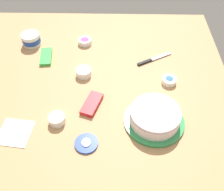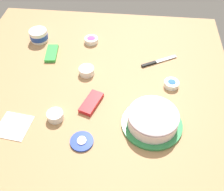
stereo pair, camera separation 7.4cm
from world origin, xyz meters
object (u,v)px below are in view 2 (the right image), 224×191
at_px(spreading_knife, 156,62).
at_px(sprinkle_bowl_blue, 171,84).
at_px(frosting_tub, 39,35).
at_px(sprinkle_bowl_yellow, 87,71).
at_px(sprinkle_bowl_pink, 55,115).
at_px(candy_box_upper, 52,53).
at_px(frosted_cake, 153,119).
at_px(frosting_tub_lid, 81,141).
at_px(paper_napkin, 14,126).
at_px(candy_box_lower, 91,103).
at_px(sprinkle_bowl_rainbow, 91,40).

bearing_deg(spreading_knife, sprinkle_bowl_blue, 23.56).
bearing_deg(frosting_tub, sprinkle_bowl_yellow, 51.78).
bearing_deg(sprinkle_bowl_pink, sprinkle_bowl_blue, 116.10).
bearing_deg(candy_box_upper, frosted_cake, 46.06).
height_order(frosted_cake, frosting_tub_lid, frosted_cake).
height_order(frosting_tub, sprinkle_bowl_pink, frosting_tub).
distance_m(sprinkle_bowl_pink, paper_napkin, 0.20).
relative_size(frosting_tub_lid, paper_napkin, 0.72).
distance_m(frosted_cake, paper_napkin, 0.67).
relative_size(candy_box_lower, paper_napkin, 1.03).
bearing_deg(sprinkle_bowl_yellow, frosting_tub, -128.22).
distance_m(sprinkle_bowl_pink, candy_box_lower, 0.19).
bearing_deg(candy_box_upper, frosting_tub, -146.17).
relative_size(frosted_cake, candy_box_upper, 1.88).
xyz_separation_m(sprinkle_bowl_pink, candy_box_upper, (-0.48, -0.15, -0.01)).
xyz_separation_m(frosting_tub_lid, sprinkle_bowl_yellow, (-0.45, -0.05, 0.02)).
bearing_deg(candy_box_upper, sprinkle_bowl_blue, 68.15).
xyz_separation_m(frosted_cake, sprinkle_bowl_pink, (0.01, -0.47, -0.02)).
height_order(frosting_tub_lid, sprinkle_bowl_pink, sprinkle_bowl_pink).
xyz_separation_m(sprinkle_bowl_pink, sprinkle_bowl_yellow, (-0.33, 0.10, -0.00)).
bearing_deg(sprinkle_bowl_rainbow, candy_box_lower, 8.91).
relative_size(spreading_knife, candy_box_lower, 1.40).
xyz_separation_m(frosting_tub_lid, candy_box_upper, (-0.60, -0.29, 0.00)).
bearing_deg(frosting_tub, candy_box_lower, 39.71).
bearing_deg(frosting_tub_lid, candy_box_upper, -154.05).
bearing_deg(candy_box_upper, sprinkle_bowl_pink, 10.37).
relative_size(frosted_cake, sprinkle_bowl_rainbow, 3.39).
distance_m(spreading_knife, paper_napkin, 0.87).
distance_m(sprinkle_bowl_pink, sprinkle_bowl_blue, 0.64).
bearing_deg(sprinkle_bowl_pink, candy_box_upper, -163.11).
relative_size(spreading_knife, paper_napkin, 1.43).
xyz_separation_m(sprinkle_bowl_blue, paper_napkin, (0.35, -0.77, -0.01)).
xyz_separation_m(candy_box_lower, candy_box_upper, (-0.37, -0.31, -0.00)).
xyz_separation_m(spreading_knife, sprinkle_bowl_pink, (0.47, -0.50, 0.02)).
relative_size(frosting_tub, sprinkle_bowl_blue, 1.43).
distance_m(sprinkle_bowl_blue, candy_box_lower, 0.45).
height_order(candy_box_lower, candy_box_upper, candy_box_lower).
height_order(sprinkle_bowl_blue, sprinkle_bowl_rainbow, sprinkle_bowl_rainbow).
relative_size(frosting_tub, sprinkle_bowl_rainbow, 1.34).
xyz_separation_m(frosting_tub_lid, sprinkle_bowl_pink, (-0.12, -0.15, 0.02)).
relative_size(frosted_cake, paper_napkin, 1.95).
height_order(spreading_knife, sprinkle_bowl_blue, sprinkle_bowl_blue).
xyz_separation_m(frosted_cake, sprinkle_bowl_rainbow, (-0.62, -0.39, -0.03)).
distance_m(frosting_tub, frosting_tub_lid, 0.85).
height_order(spreading_knife, sprinkle_bowl_yellow, sprinkle_bowl_yellow).
bearing_deg(sprinkle_bowl_rainbow, sprinkle_bowl_yellow, 3.78).
xyz_separation_m(spreading_knife, candy_box_upper, (-0.01, -0.64, 0.00)).
height_order(spreading_knife, sprinkle_bowl_rainbow, sprinkle_bowl_rainbow).
relative_size(frosting_tub_lid, candy_box_lower, 0.70).
bearing_deg(frosting_tub_lid, sprinkle_bowl_blue, 133.27).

